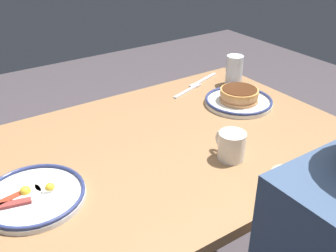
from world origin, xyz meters
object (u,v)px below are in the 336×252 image
(plate_center_pancakes, at_px, (239,99))
(fork_near, at_px, (188,91))
(plate_near_main, at_px, (34,195))
(fork_far, at_px, (203,80))
(coffee_mug, at_px, (231,145))
(drinking_glass, at_px, (234,72))

(plate_center_pancakes, distance_m, fork_near, 0.23)
(plate_near_main, height_order, fork_far, plate_near_main)
(coffee_mug, xyz_separation_m, fork_far, (-0.32, -0.53, -0.04))
(plate_near_main, relative_size, drinking_glass, 2.08)
(plate_center_pancakes, height_order, coffee_mug, coffee_mug)
(plate_center_pancakes, xyz_separation_m, coffee_mug, (0.28, 0.26, 0.02))
(plate_near_main, height_order, plate_center_pancakes, plate_center_pancakes)
(coffee_mug, height_order, fork_far, coffee_mug)
(fork_far, bearing_deg, fork_near, 23.63)
(fork_near, distance_m, fork_far, 0.14)
(fork_near, bearing_deg, plate_center_pancakes, 113.06)
(plate_near_main, bearing_deg, fork_near, -155.62)
(plate_center_pancakes, relative_size, fork_near, 1.49)
(drinking_glass, relative_size, fork_far, 0.67)
(drinking_glass, bearing_deg, coffee_mug, 46.82)
(coffee_mug, bearing_deg, drinking_glass, -133.18)
(fork_near, xyz_separation_m, fork_far, (-0.13, -0.05, -0.00))
(fork_far, bearing_deg, drinking_glass, 127.88)
(plate_near_main, relative_size, plate_center_pancakes, 1.02)
(coffee_mug, distance_m, fork_near, 0.51)
(plate_near_main, bearing_deg, coffee_mug, 166.05)
(fork_near, bearing_deg, drinking_glass, 166.41)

